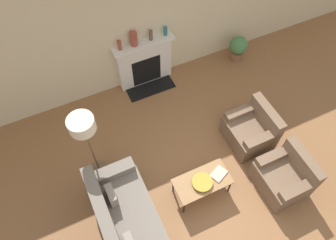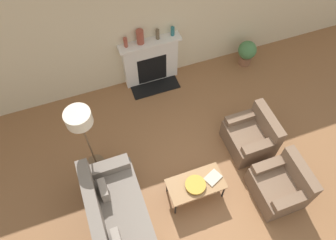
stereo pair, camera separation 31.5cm
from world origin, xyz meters
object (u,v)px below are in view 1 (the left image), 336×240
mantel_vase_center_left (134,39)px  mantel_vase_center_right (151,35)px  floor_lamp (83,129)px  armchair_far (251,130)px  book (219,174)px  mantel_vase_right (165,31)px  mantel_vase_left (120,45)px  coffee_table (202,182)px  potted_plant (238,47)px  bowl (202,182)px  armchair_near (285,176)px  couch (127,222)px  fireplace (145,63)px

mantel_vase_center_left → mantel_vase_center_right: bearing=0.0°
floor_lamp → mantel_vase_center_right: floor_lamp is taller
armchair_far → book: 1.25m
mantel_vase_right → mantel_vase_left: bearing=180.0°
coffee_table → potted_plant: (2.37, 2.62, -0.06)m
armchair_far → bowl: (-1.43, -0.61, 0.18)m
bowl → book: (0.34, 0.03, -0.02)m
book → mantel_vase_center_left: bearing=73.3°
armchair_near → floor_lamp: (-2.95, 1.73, 1.09)m
armchair_near → armchair_far: same height
book → armchair_near: bearing=-47.6°
armchair_far → mantel_vase_left: (-1.75, 2.32, 0.94)m
coffee_table → bowl: bearing=-128.4°
couch → mantel_vase_right: (2.08, 2.96, 0.93)m
armchair_near → book: (-1.09, 0.49, 0.15)m
mantel_vase_center_left → mantel_vase_right: (0.68, 0.00, -0.06)m
couch → mantel_vase_right: bearing=-35.1°
armchair_near → mantel_vase_center_left: 3.82m
fireplace → couch: size_ratio=0.69×
couch → potted_plant: size_ratio=3.04×
armchair_near → fireplace: bearing=-159.5°
mantel_vase_center_right → potted_plant: (2.05, -0.29, -0.90)m
coffee_table → mantel_vase_left: size_ratio=4.65×
bowl → floor_lamp: (-1.52, 1.27, 0.91)m
fireplace → book: bearing=-86.6°
couch → armchair_near: couch is taller
armchair_far → mantel_vase_center_right: size_ratio=3.88×
armchair_far → bowl: size_ratio=2.44×
coffee_table → mantel_vase_left: mantel_vase_left is taller
armchair_far → mantel_vase_center_left: mantel_vase_center_left is taller
coffee_table → bowl: bowl is taller
armchair_far → potted_plant: size_ratio=1.39×
book → mantel_vase_left: size_ratio=1.59×
couch → potted_plant: (3.81, 2.67, 0.04)m
fireplace → couch: bearing=-118.2°
bowl → mantel_vase_center_right: bearing=83.2°
mantel_vase_left → mantel_vase_center_right: mantel_vase_center_right is taller
couch → coffee_table: bearing=-87.8°
mantel_vase_center_left → mantel_vase_center_right: 0.36m
fireplace → book: size_ratio=3.86×
mantel_vase_center_right → coffee_table: bearing=-96.4°
armchair_near → armchair_far: 1.07m
mantel_vase_right → potted_plant: size_ratio=0.31×
mantel_vase_left → armchair_far: bearing=-53.1°
armchair_near → bowl: bearing=-107.8°
armchair_near → mantel_vase_left: mantel_vase_left is taller
mantel_vase_right → mantel_vase_center_right: bearing=180.0°
armchair_near → mantel_vase_left: (-1.75, 3.40, 0.94)m
armchair_near → coffee_table: armchair_near is taller
couch → potted_plant: 4.65m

